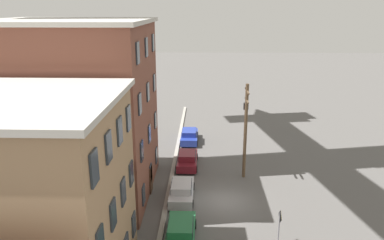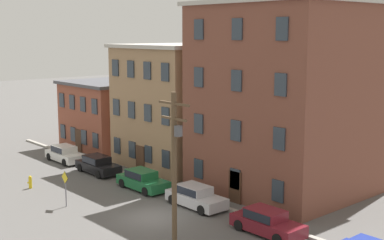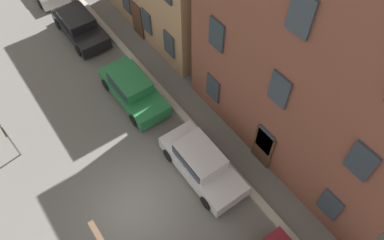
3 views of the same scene
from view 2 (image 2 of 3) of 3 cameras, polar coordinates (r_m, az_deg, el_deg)
The scene contains 13 objects.
ground_plane at distance 34.11m, azimuth -4.24°, elevation -10.28°, with size 200.00×200.00×0.00m, color #565451.
kerb_strip at distance 36.82m, azimuth 1.41°, elevation -8.64°, with size 56.00×0.36×0.16m, color #9E998E.
apartment_corner at distance 55.43m, azimuth -6.98°, elevation 0.84°, with size 8.79×11.75×6.65m.
apartment_midblock at distance 47.47m, azimuth 0.27°, elevation 1.82°, with size 9.57×12.44×10.46m.
apartment_far at distance 39.64m, azimuth 10.49°, elevation 2.47°, with size 11.57×11.85×13.61m.
car_white at distance 49.24m, azimuth -13.41°, elevation -3.48°, with size 4.40×1.92×1.43m.
car_black at distance 44.71m, azimuth -10.03°, elevation -4.66°, with size 4.40×1.92×1.43m.
car_green at distance 39.74m, azimuth -5.32°, elevation -6.32°, with size 4.40×1.92×1.43m.
car_silver at distance 35.72m, azimuth 0.38°, elevation -8.08°, with size 4.40×1.92×1.43m.
car_maroon at distance 31.42m, azimuth 7.98°, elevation -10.64°, with size 4.40×1.92×1.43m.
caution_sign at distance 36.46m, azimuth -13.36°, elevation -6.57°, with size 0.87×0.08×2.43m.
utility_pole at distance 28.28m, azimuth -1.86°, elevation -4.40°, with size 2.40×0.44×8.38m.
fire_hydrant at distance 41.64m, azimuth -16.87°, elevation -6.34°, with size 0.24×0.34×0.96m.
Camera 2 is at (25.68, -19.34, 11.40)m, focal length 50.00 mm.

